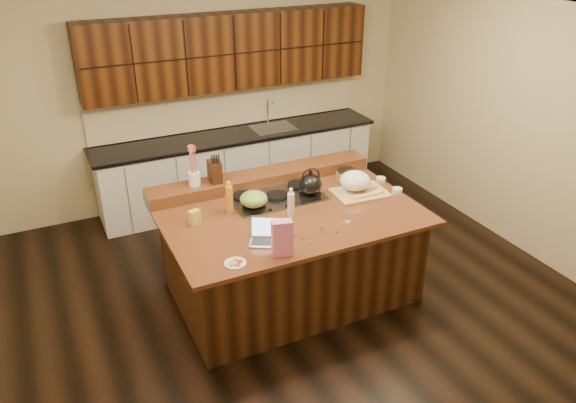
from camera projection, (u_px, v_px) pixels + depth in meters
name	position (u px, v px, depth m)	size (l,w,h in m)	color
room	(290.00, 170.00, 5.11)	(5.52, 5.02, 2.72)	black
island	(290.00, 252.00, 5.51)	(2.40, 1.60, 0.92)	black
back_ledge	(261.00, 178.00, 5.84)	(2.40, 0.30, 0.12)	black
cooktop	(277.00, 197.00, 5.54)	(0.92, 0.52, 0.05)	gray
back_counter	(236.00, 129.00, 7.18)	(3.70, 0.66, 2.40)	silver
kettle	(310.00, 184.00, 5.49)	(0.23, 0.23, 0.21)	black
green_bowl	(254.00, 199.00, 5.27)	(0.26, 0.26, 0.14)	olive
laptop	(266.00, 235.00, 4.80)	(0.36, 0.33, 0.20)	#B7B7BC
oil_bottle	(229.00, 200.00, 5.22)	(0.07, 0.07, 0.27)	orange
vinegar_bottle	(291.00, 206.00, 5.13)	(0.06, 0.06, 0.25)	silver
wooden_tray	(356.00, 183.00, 5.63)	(0.56, 0.44, 0.22)	tan
ramekin_a	(397.00, 190.00, 5.66)	(0.10, 0.10, 0.04)	white
ramekin_b	(344.00, 190.00, 5.66)	(0.10, 0.10, 0.04)	white
ramekin_c	(381.00, 180.00, 5.89)	(0.10, 0.10, 0.04)	white
strainer_bowl	(347.00, 176.00, 5.92)	(0.24, 0.24, 0.09)	#996B3F
kitchen_timer	(347.00, 215.00, 5.16)	(0.08, 0.08, 0.07)	silver
pink_bag	(282.00, 238.00, 4.55)	(0.17, 0.09, 0.31)	pink
candy_plate	(235.00, 263.00, 4.49)	(0.18, 0.18, 0.01)	white
package_box	(195.00, 217.00, 5.05)	(0.10, 0.07, 0.14)	gold
utensil_crock	(194.00, 179.00, 5.51)	(0.12, 0.12, 0.14)	white
knife_block	(215.00, 171.00, 5.57)	(0.11, 0.18, 0.22)	black
gumdrop_0	(323.00, 230.00, 4.97)	(0.02, 0.02, 0.02)	red
gumdrop_1	(324.00, 232.00, 4.94)	(0.02, 0.02, 0.02)	#198C26
gumdrop_2	(337.00, 232.00, 4.94)	(0.02, 0.02, 0.02)	red
gumdrop_3	(321.00, 228.00, 5.00)	(0.02, 0.02, 0.02)	#198C26
gumdrop_4	(296.00, 236.00, 4.88)	(0.02, 0.02, 0.02)	red
gumdrop_5	(290.00, 241.00, 4.80)	(0.02, 0.02, 0.02)	#198C26
gumdrop_6	(291.00, 237.00, 4.86)	(0.02, 0.02, 0.02)	red
gumdrop_7	(310.00, 242.00, 4.77)	(0.02, 0.02, 0.02)	#198C26
gumdrop_8	(303.00, 238.00, 4.84)	(0.02, 0.02, 0.02)	red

